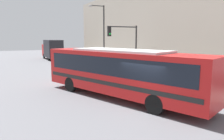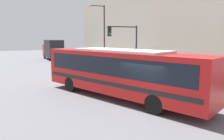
% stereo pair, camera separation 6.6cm
% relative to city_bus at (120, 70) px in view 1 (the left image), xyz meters
% --- Properties ---
extents(ground_plane, '(120.00, 120.00, 0.00)m').
position_rel_city_bus_xyz_m(ground_plane, '(0.31, -2.81, -1.80)').
color(ground_plane, slate).
extents(sidewalk, '(2.98, 70.00, 0.14)m').
position_rel_city_bus_xyz_m(sidewalk, '(6.31, 17.19, -1.73)').
color(sidewalk, gray).
rests_on(sidewalk, ground_plane).
extents(building_facade, '(6.00, 29.54, 9.76)m').
position_rel_city_bus_xyz_m(building_facade, '(10.80, 12.96, 3.08)').
color(building_facade, '#9E9384').
rests_on(building_facade, ground_plane).
extents(city_bus, '(6.35, 11.94, 3.09)m').
position_rel_city_bus_xyz_m(city_bus, '(0.00, 0.00, 0.00)').
color(city_bus, red).
rests_on(city_bus, ground_plane).
extents(delivery_truck, '(2.30, 7.09, 3.38)m').
position_rel_city_bus_xyz_m(delivery_truck, '(1.54, 26.59, 0.01)').
color(delivery_truck, black).
rests_on(delivery_truck, ground_plane).
extents(fire_hydrant, '(0.27, 0.37, 0.78)m').
position_rel_city_bus_xyz_m(fire_hydrant, '(5.41, -0.24, -1.27)').
color(fire_hydrant, '#999999').
rests_on(fire_hydrant, sidewalk).
extents(traffic_light_pole, '(3.28, 0.35, 4.83)m').
position_rel_city_bus_xyz_m(traffic_light_pole, '(4.39, 6.58, 1.69)').
color(traffic_light_pole, '#2D2D2D').
rests_on(traffic_light_pole, sidewalk).
extents(parking_meter, '(0.14, 0.14, 1.30)m').
position_rel_city_bus_xyz_m(parking_meter, '(5.41, 5.41, -0.78)').
color(parking_meter, '#2D2D2D').
rests_on(parking_meter, sidewalk).
extents(street_lamp, '(2.20, 0.28, 7.73)m').
position_rel_city_bus_xyz_m(street_lamp, '(5.41, 14.31, 2.85)').
color(street_lamp, '#2D2D2D').
rests_on(street_lamp, sidewalk).
extents(pedestrian_near_corner, '(0.34, 0.34, 1.59)m').
position_rel_city_bus_xyz_m(pedestrian_near_corner, '(6.15, 7.06, -0.86)').
color(pedestrian_near_corner, '#23283D').
rests_on(pedestrian_near_corner, sidewalk).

